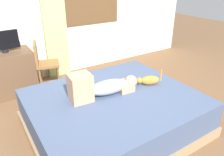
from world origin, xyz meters
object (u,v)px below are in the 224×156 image
object	(u,v)px
bed	(114,113)
cat	(149,80)
person_lying	(102,87)
desk	(6,74)
cup	(11,46)
chair_by_desk	(43,62)
tv_monitor	(3,41)

from	to	relation	value
bed	cat	xyz separation A→B (m)	(0.58, 0.01, 0.32)
cat	bed	bearing A→B (deg)	-179.21
person_lying	desk	bearing A→B (deg)	118.51
person_lying	cup	size ratio (longest dim) A/B	11.92
person_lying	chair_by_desk	size ratio (longest dim) A/B	1.10
cat	tv_monitor	bearing A→B (deg)	130.72
bed	person_lying	size ratio (longest dim) A/B	2.23
tv_monitor	cat	bearing A→B (deg)	-49.28
bed	person_lying	bearing A→B (deg)	131.35
cat	tv_monitor	distance (m)	2.37
person_lying	tv_monitor	world-z (taller)	tv_monitor
bed	cat	distance (m)	0.67
desk	cat	bearing A→B (deg)	-48.08
tv_monitor	cup	size ratio (longest dim) A/B	6.08
tv_monitor	person_lying	bearing A→B (deg)	-63.27
cup	chair_by_desk	bearing A→B (deg)	-38.65
person_lying	cat	world-z (taller)	person_lying
person_lying	desk	distance (m)	1.91
desk	chair_by_desk	xyz separation A→B (m)	(0.61, -0.15, 0.14)
cup	chair_by_desk	xyz separation A→B (m)	(0.42, -0.34, -0.27)
bed	cup	distance (m)	2.21
bed	tv_monitor	xyz separation A→B (m)	(-0.94, 1.78, 0.68)
cup	chair_by_desk	distance (m)	0.61
tv_monitor	cup	xyz separation A→B (m)	(0.12, 0.19, -0.14)
bed	cat	world-z (taller)	cat
cup	desk	bearing A→B (deg)	-133.59
tv_monitor	chair_by_desk	bearing A→B (deg)	-15.12
person_lying	desk	xyz separation A→B (m)	(-0.90, 1.66, -0.24)
tv_monitor	chair_by_desk	xyz separation A→B (m)	(0.54, -0.15, -0.41)
bed	tv_monitor	world-z (taller)	tv_monitor
person_lying	chair_by_desk	xyz separation A→B (m)	(-0.30, 1.52, -0.10)
person_lying	chair_by_desk	world-z (taller)	chair_by_desk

